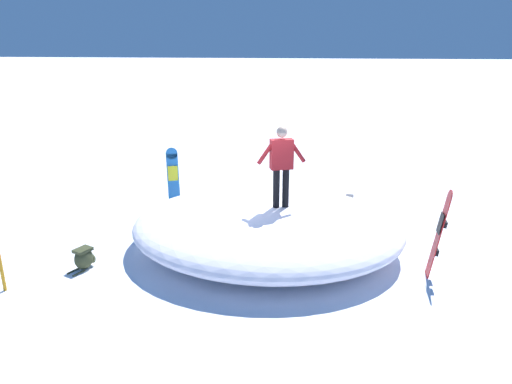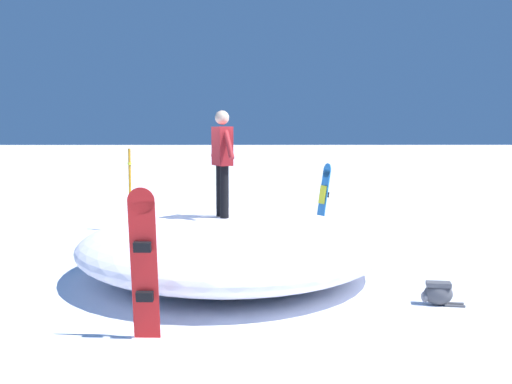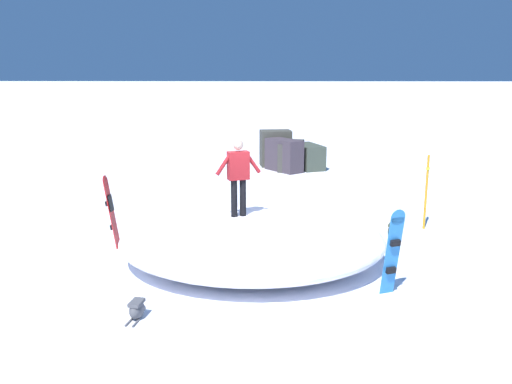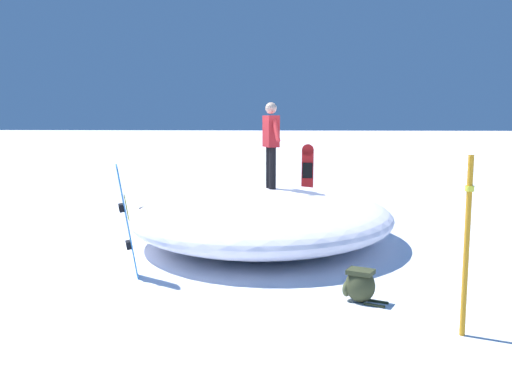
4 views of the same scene
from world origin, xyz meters
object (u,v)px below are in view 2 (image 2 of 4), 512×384
backpack_near (438,293)px  trail_marker_pole (130,188)px  snowboard_primary_upright (323,203)px  snowboard_secondary_upright (144,262)px  backpack_far (168,229)px  snowboarder_standing (222,156)px

backpack_near → trail_marker_pole: 8.39m
snowboard_primary_upright → trail_marker_pole: (4.35, -1.82, 0.15)m
snowboard_secondary_upright → backpack_far: 6.86m
trail_marker_pole → backpack_far: bearing=134.7°
snowboarder_standing → snowboard_primary_upright: size_ratio=0.99×
snowboard_secondary_upright → backpack_near: snowboard_secondary_upright is taller
snowboard_primary_upright → trail_marker_pole: size_ratio=0.87×
snowboarder_standing → snowboard_secondary_upright: 3.31m
snowboard_secondary_upright → trail_marker_pole: size_ratio=0.88×
snowboard_primary_upright → snowboard_secondary_upright: bearing=65.7°
backpack_near → backpack_far: size_ratio=0.96×
snowboarder_standing → backpack_near: size_ratio=2.84×
snowboarder_standing → snowboard_primary_upright: 3.71m
backpack_far → snowboard_secondary_upright: bearing=95.3°
snowboard_secondary_upright → backpack_near: bearing=-159.0°
snowboarder_standing → snowboard_secondary_upright: (0.75, 3.04, -1.06)m
snowboarder_standing → backpack_far: 4.36m
snowboard_primary_upright → backpack_near: bearing=102.5°
backpack_far → snowboard_primary_upright: bearing=166.5°
backpack_near → trail_marker_pole: (5.37, -6.39, 0.87)m
backpack_near → snowboard_secondary_upright: bearing=21.0°
snowboarder_standing → snowboard_primary_upright: (-1.97, -2.96, -1.08)m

